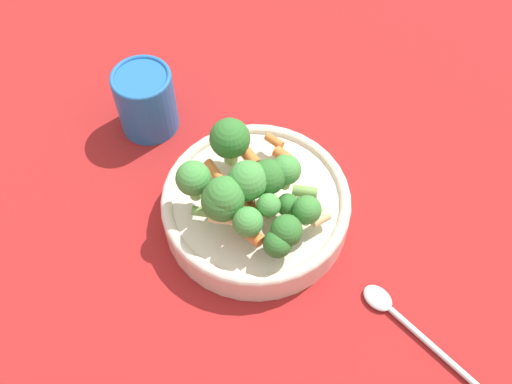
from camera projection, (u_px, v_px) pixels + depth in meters
ground_plane at (256, 217)px, 0.73m from camera, size 3.00×3.00×0.00m
bowl at (256, 206)px, 0.71m from camera, size 0.22×0.22×0.05m
pasta_salad at (246, 188)px, 0.65m from camera, size 0.17×0.15×0.07m
cup at (146, 100)px, 0.77m from camera, size 0.08×0.08×0.09m
spoon at (408, 324)px, 0.65m from camera, size 0.19×0.04×0.01m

